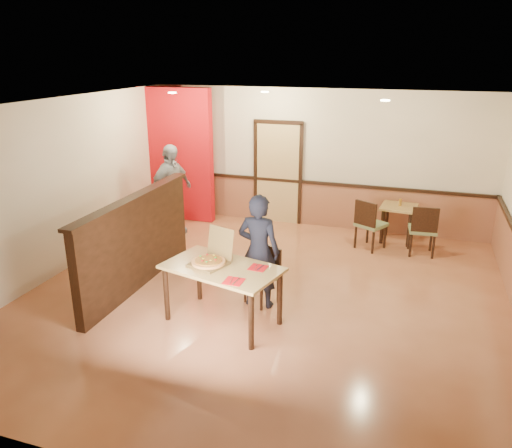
{
  "coord_description": "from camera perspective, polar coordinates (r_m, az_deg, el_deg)",
  "views": [
    {
      "loc": [
        1.95,
        -6.38,
        3.48
      ],
      "look_at": [
        -0.15,
        0.0,
        1.14
      ],
      "focal_mm": 35.0,
      "sensor_mm": 36.0,
      "label": 1
    }
  ],
  "objects": [
    {
      "name": "booth_partition",
      "position": [
        7.83,
        -13.46,
        -1.89
      ],
      "size": [
        0.2,
        3.1,
        1.44
      ],
      "color": "black",
      "rests_on": "floor"
    },
    {
      "name": "ceiling",
      "position": [
        6.71,
        1.23,
        13.35
      ],
      "size": [
        7.0,
        7.0,
        0.0
      ],
      "primitive_type": "plane",
      "rotation": [
        3.14,
        0.0,
        0.0
      ],
      "color": "black",
      "rests_on": "wall_back"
    },
    {
      "name": "side_chair_right",
      "position": [
        9.3,
        18.56,
        -0.46
      ],
      "size": [
        0.51,
        0.51,
        0.94
      ],
      "rotation": [
        0.0,
        0.0,
        3.24
      ],
      "color": "olive",
      "rests_on": "floor"
    },
    {
      "name": "passerby",
      "position": [
        9.93,
        -9.67,
        3.84
      ],
      "size": [
        0.74,
        1.14,
        1.8
      ],
      "primitive_type": "imported",
      "rotation": [
        0.0,
        0.0,
        1.26
      ],
      "color": "#919299",
      "rests_on": "floor"
    },
    {
      "name": "napkin_far",
      "position": [
        6.5,
        0.23,
        -5.01
      ],
      "size": [
        0.24,
        0.24,
        0.01
      ],
      "rotation": [
        0.0,
        0.0,
        -0.07
      ],
      "color": "red",
      "rests_on": "main_table"
    },
    {
      "name": "pizza",
      "position": [
        6.6,
        -5.45,
        -4.32
      ],
      "size": [
        0.58,
        0.58,
        0.03
      ],
      "primitive_type": "cylinder",
      "rotation": [
        0.0,
        0.0,
        0.39
      ],
      "color": "#F3A958",
      "rests_on": "pizza_box"
    },
    {
      "name": "back_door",
      "position": [
        10.5,
        2.52,
        5.78
      ],
      "size": [
        0.9,
        0.06,
        2.1
      ],
      "primitive_type": "cube",
      "color": "tan",
      "rests_on": "wall_back"
    },
    {
      "name": "main_table",
      "position": [
        6.6,
        -3.89,
        -5.77
      ],
      "size": [
        1.68,
        1.21,
        0.81
      ],
      "rotation": [
        0.0,
        0.0,
        -0.24
      ],
      "color": "tan",
      "rests_on": "floor"
    },
    {
      "name": "pizza_box",
      "position": [
        6.63,
        -5.18,
        -4.11
      ],
      "size": [
        0.56,
        0.61,
        0.45
      ],
      "rotation": [
        0.0,
        0.0,
        -0.33
      ],
      "color": "brown",
      "rests_on": "main_table"
    },
    {
      "name": "spot_c",
      "position": [
        7.93,
        14.55,
        13.52
      ],
      "size": [
        0.14,
        0.14,
        0.02
      ],
      "primitive_type": "cylinder",
      "color": "#F3EBAA",
      "rests_on": "ceiling"
    },
    {
      "name": "side_chair_left",
      "position": [
        9.34,
        12.81,
        0.15
      ],
      "size": [
        0.63,
        0.63,
        0.94
      ],
      "rotation": [
        0.0,
        0.0,
        2.64
      ],
      "color": "olive",
      "rests_on": "floor"
    },
    {
      "name": "floor",
      "position": [
        7.53,
        1.08,
        -8.37
      ],
      "size": [
        7.0,
        7.0,
        0.0
      ],
      "primitive_type": "plane",
      "color": "#C9784E",
      "rests_on": "ground"
    },
    {
      "name": "chair_rail_back",
      "position": [
        10.35,
        6.77,
        4.71
      ],
      "size": [
        7.0,
        0.06,
        0.06
      ],
      "primitive_type": "cube",
      "color": "black",
      "rests_on": "wall_back"
    },
    {
      "name": "side_table",
      "position": [
        9.89,
        15.97,
        1.05
      ],
      "size": [
        0.71,
        0.71,
        0.7
      ],
      "rotation": [
        0.0,
        0.0,
        -0.09
      ],
      "color": "tan",
      "rests_on": "floor"
    },
    {
      "name": "napkin_near",
      "position": [
        6.15,
        -2.56,
        -6.54
      ],
      "size": [
        0.24,
        0.24,
        0.01
      ],
      "rotation": [
        0.0,
        0.0,
        -0.01
      ],
      "color": "red",
      "rests_on": "main_table"
    },
    {
      "name": "wall_left",
      "position": [
        8.65,
        -21.67,
        3.88
      ],
      "size": [
        0.0,
        7.0,
        7.0
      ],
      "primitive_type": "plane",
      "rotation": [
        1.57,
        0.0,
        1.57
      ],
      "color": "beige",
      "rests_on": "floor"
    },
    {
      "name": "spot_a",
      "position": [
        9.25,
        -9.55,
        14.58
      ],
      "size": [
        0.14,
        0.14,
        0.02
      ],
      "primitive_type": "cylinder",
      "color": "#F3EBAA",
      "rests_on": "ceiling"
    },
    {
      "name": "wall_back",
      "position": [
        10.29,
        6.93,
        7.37
      ],
      "size": [
        7.0,
        0.0,
        7.0
      ],
      "primitive_type": "plane",
      "rotation": [
        1.57,
        0.0,
        0.0
      ],
      "color": "beige",
      "rests_on": "floor"
    },
    {
      "name": "spot_b",
      "position": [
        9.32,
        1.01,
        14.87
      ],
      "size": [
        0.14,
        0.14,
        0.02
      ],
      "primitive_type": "cylinder",
      "color": "#F3EBAA",
      "rests_on": "ceiling"
    },
    {
      "name": "wainscot_back",
      "position": [
        10.49,
        6.69,
        2.25
      ],
      "size": [
        7.0,
        0.04,
        0.9
      ],
      "primitive_type": "cube",
      "color": "#995B3D",
      "rests_on": "floor"
    },
    {
      "name": "condiment",
      "position": [
        9.83,
        16.16,
        2.38
      ],
      "size": [
        0.05,
        0.05,
        0.13
      ],
      "primitive_type": "cylinder",
      "color": "#93621A",
      "rests_on": "side_table"
    },
    {
      "name": "diner",
      "position": [
        6.98,
        0.31,
        -3.14
      ],
      "size": [
        0.61,
        0.41,
        1.66
      ],
      "primitive_type": "imported",
      "rotation": [
        0.0,
        0.0,
        3.12
      ],
      "color": "black",
      "rests_on": "floor"
    },
    {
      "name": "red_accent_panel",
      "position": [
        10.76,
        -9.06,
        7.8
      ],
      "size": [
        1.6,
        0.2,
        2.78
      ],
      "primitive_type": "cube",
      "color": "red",
      "rests_on": "floor"
    },
    {
      "name": "diner_chair",
      "position": [
        7.23,
        1.0,
        -5.56
      ],
      "size": [
        0.56,
        0.56,
        0.83
      ],
      "rotation": [
        0.0,
        0.0,
        -0.5
      ],
      "color": "olive",
      "rests_on": "floor"
    }
  ]
}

